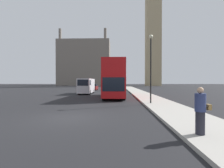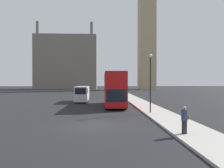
{
  "view_description": "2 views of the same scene",
  "coord_description": "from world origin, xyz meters",
  "px_view_note": "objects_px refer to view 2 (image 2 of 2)",
  "views": [
    {
      "loc": [
        2.77,
        -9.65,
        2.02
      ],
      "look_at": [
        1.94,
        14.27,
        1.71
      ],
      "focal_mm": 28.0,
      "sensor_mm": 36.0,
      "label": 1
    },
    {
      "loc": [
        0.68,
        -16.37,
        3.3
      ],
      "look_at": [
        2.47,
        22.46,
        2.9
      ],
      "focal_mm": 35.0,
      "sensor_mm": 36.0,
      "label": 2
    }
  ],
  "objects_px": {
    "red_double_decker_bus": "(114,88)",
    "pedestrian": "(185,120)",
    "clock_tower": "(147,3)",
    "street_lamp": "(150,74)",
    "parked_sedan": "(85,94)",
    "white_van": "(82,94)"
  },
  "relations": [
    {
      "from": "white_van",
      "to": "parked_sedan",
      "type": "xyz_separation_m",
      "value": [
        -0.59,
        12.36,
        -0.68
      ]
    },
    {
      "from": "red_double_decker_bus",
      "to": "pedestrian",
      "type": "bearing_deg",
      "value": -78.32
    },
    {
      "from": "red_double_decker_bus",
      "to": "street_lamp",
      "type": "xyz_separation_m",
      "value": [
        3.32,
        -7.23,
        1.55
      ]
    },
    {
      "from": "clock_tower",
      "to": "red_double_decker_bus",
      "type": "xyz_separation_m",
      "value": [
        -17.56,
        -63.46,
        -34.52
      ]
    },
    {
      "from": "pedestrian",
      "to": "white_van",
      "type": "bearing_deg",
      "value": 109.85
    },
    {
      "from": "red_double_decker_bus",
      "to": "parked_sedan",
      "type": "height_order",
      "value": "red_double_decker_bus"
    },
    {
      "from": "clock_tower",
      "to": "street_lamp",
      "type": "relative_size",
      "value": 12.07
    },
    {
      "from": "street_lamp",
      "to": "red_double_decker_bus",
      "type": "bearing_deg",
      "value": 114.68
    },
    {
      "from": "red_double_decker_bus",
      "to": "white_van",
      "type": "relative_size",
      "value": 1.7
    },
    {
      "from": "red_double_decker_bus",
      "to": "white_van",
      "type": "height_order",
      "value": "red_double_decker_bus"
    },
    {
      "from": "street_lamp",
      "to": "parked_sedan",
      "type": "bearing_deg",
      "value": 108.6
    },
    {
      "from": "white_van",
      "to": "parked_sedan",
      "type": "distance_m",
      "value": 12.4
    },
    {
      "from": "pedestrian",
      "to": "street_lamp",
      "type": "xyz_separation_m",
      "value": [
        -0.06,
        9.12,
        3.07
      ]
    },
    {
      "from": "white_van",
      "to": "street_lamp",
      "type": "relative_size",
      "value": 1.02
    },
    {
      "from": "parked_sedan",
      "to": "pedestrian",
      "type": "bearing_deg",
      "value": -75.91
    },
    {
      "from": "parked_sedan",
      "to": "street_lamp",
      "type": "bearing_deg",
      "value": -71.4
    },
    {
      "from": "parked_sedan",
      "to": "clock_tower",
      "type": "bearing_deg",
      "value": 62.71
    },
    {
      "from": "clock_tower",
      "to": "white_van",
      "type": "distance_m",
      "value": 70.85
    },
    {
      "from": "red_double_decker_bus",
      "to": "clock_tower",
      "type": "bearing_deg",
      "value": 74.53
    },
    {
      "from": "clock_tower",
      "to": "red_double_decker_bus",
      "type": "bearing_deg",
      "value": -105.47
    },
    {
      "from": "street_lamp",
      "to": "clock_tower",
      "type": "bearing_deg",
      "value": 78.61
    },
    {
      "from": "white_van",
      "to": "pedestrian",
      "type": "height_order",
      "value": "white_van"
    }
  ]
}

